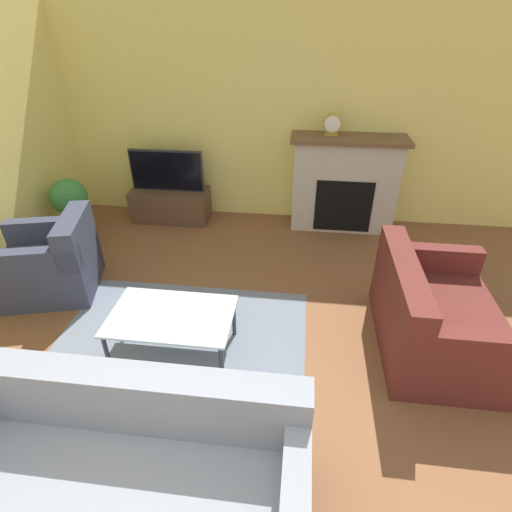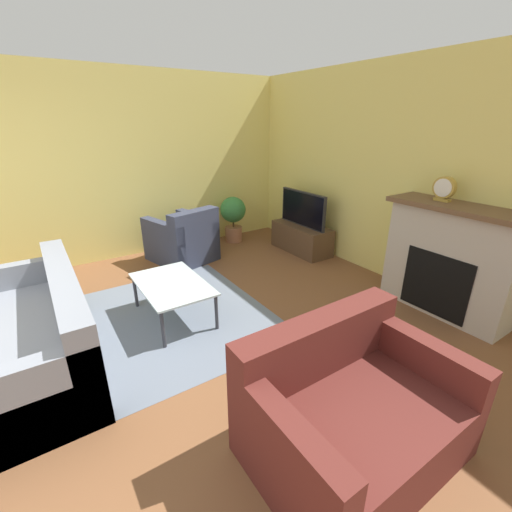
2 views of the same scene
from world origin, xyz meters
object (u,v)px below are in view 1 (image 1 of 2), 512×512
Objects in this scene: mantel_clock at (332,124)px; coffee_table at (172,318)px; couch_sectional at (125,487)px; couch_loveseat at (433,319)px; armchair_by_window at (52,265)px; potted_plant at (70,204)px; tv at (167,171)px.

coffee_table is at bearing -116.75° from mantel_clock.
couch_loveseat is (2.02, 1.64, 0.00)m from couch_sectional.
armchair_by_window is at bearing 128.67° from couch_sectional.
couch_sectional is 1.87× the size of armchair_by_window.
couch_loveseat is at bearing -20.06° from potted_plant.
armchair_by_window is 3.49m from mantel_clock.
tv is at bearing 107.82° from coffee_table.
coffee_table is (-2.15, -0.35, 0.08)m from couch_loveseat.
mantel_clock is at bearing 108.59° from armchair_by_window.
coffee_table is at bearing 99.30° from couch_loveseat.
mantel_clock reaches higher than couch_sectional.
tv is 3.77× the size of mantel_clock.
couch_sectional is 1.97× the size of coffee_table.
couch_loveseat is 2.18m from coffee_table.
couch_sectional is 2.59m from armchair_by_window.
coffee_table is at bearing -44.62° from potted_plant.
tv reaches higher than armchair_by_window.
couch_sectional is 1.30m from coffee_table.
coffee_table is (0.80, -2.48, -0.33)m from tv.
couch_loveseat is 1.24× the size of armchair_by_window.
armchair_by_window is 4.08× the size of mantel_clock.
potted_plant is 3.33m from mantel_clock.
coffee_table is at bearing 95.71° from couch_sectional.
potted_plant is at bearing -166.26° from mantel_clock.
couch_loveseat is at bearing -68.89° from mantel_clock.
couch_sectional and armchair_by_window have the same top height.
tv is 0.92× the size of armchair_by_window.
coffee_table is 3.03m from mantel_clock.
mantel_clock is (3.12, 0.76, 0.86)m from potted_plant.
mantel_clock reaches higher than coffee_table.
couch_sectional is 7.65× the size of mantel_clock.
couch_sectional is 4.16m from mantel_clock.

